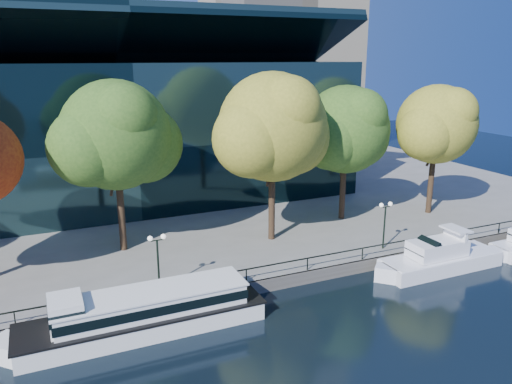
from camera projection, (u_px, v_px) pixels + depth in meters
name	position (u px, v px, depth m)	size (l,w,h in m)	color
ground	(265.00, 315.00, 33.13)	(160.00, 160.00, 0.00)	black
promenade	(148.00, 184.00, 65.06)	(90.00, 67.08, 1.00)	slate
railing	(246.00, 270.00, 35.48)	(88.20, 0.08, 0.99)	black
convention_building	(118.00, 129.00, 57.33)	(50.00, 24.57, 21.43)	black
tour_boat	(138.00, 313.00, 30.76)	(16.50, 3.68, 3.13)	white
cruiser_near	(437.00, 258.00, 39.74)	(11.53, 2.97, 3.34)	white
tree_2	(118.00, 137.00, 39.21)	(10.89, 8.93, 13.97)	black
tree_3	(275.00, 129.00, 41.61)	(11.46, 9.39, 14.48)	black
tree_4	(347.00, 131.00, 47.48)	(10.46, 8.58, 13.05)	black
tree_5	(438.00, 126.00, 49.21)	(9.75, 7.99, 13.01)	black
lamp_1	(157.00, 250.00, 33.70)	(1.26, 0.36, 4.03)	black
lamp_2	(385.00, 215.00, 41.13)	(1.26, 0.36, 4.03)	black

